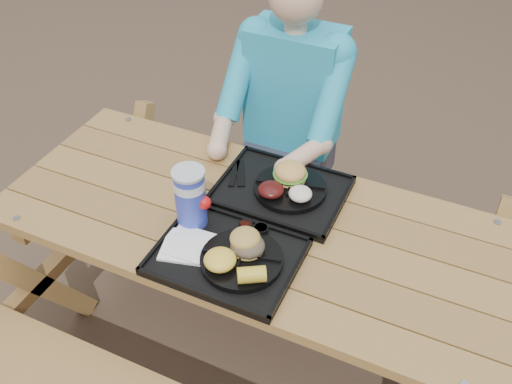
% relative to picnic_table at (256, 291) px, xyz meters
% --- Properties ---
extents(ground, '(60.00, 60.00, 0.00)m').
position_rel_picnic_table_xyz_m(ground, '(0.00, 0.00, -0.38)').
color(ground, '#999999').
rests_on(ground, ground).
extents(picnic_table, '(1.80, 1.49, 0.75)m').
position_rel_picnic_table_xyz_m(picnic_table, '(0.00, 0.00, 0.00)').
color(picnic_table, '#999999').
rests_on(picnic_table, ground).
extents(tray_near, '(0.45, 0.35, 0.02)m').
position_rel_picnic_table_xyz_m(tray_near, '(-0.01, -0.20, 0.39)').
color(tray_near, black).
rests_on(tray_near, picnic_table).
extents(tray_far, '(0.45, 0.35, 0.02)m').
position_rel_picnic_table_xyz_m(tray_far, '(0.02, 0.17, 0.39)').
color(tray_far, black).
rests_on(tray_far, picnic_table).
extents(plate_near, '(0.26, 0.26, 0.02)m').
position_rel_picnic_table_xyz_m(plate_near, '(0.05, -0.21, 0.41)').
color(plate_near, black).
rests_on(plate_near, tray_near).
extents(plate_far, '(0.26, 0.26, 0.02)m').
position_rel_picnic_table_xyz_m(plate_far, '(0.05, 0.18, 0.41)').
color(plate_far, black).
rests_on(plate_far, tray_far).
extents(napkin_stack, '(0.18, 0.18, 0.02)m').
position_rel_picnic_table_xyz_m(napkin_stack, '(-0.15, -0.23, 0.40)').
color(napkin_stack, white).
rests_on(napkin_stack, tray_near).
extents(soda_cup, '(0.10, 0.10, 0.21)m').
position_rel_picnic_table_xyz_m(soda_cup, '(-0.18, -0.11, 0.50)').
color(soda_cup, '#1628A9').
rests_on(soda_cup, tray_near).
extents(condiment_bbq, '(0.05, 0.05, 0.03)m').
position_rel_picnic_table_xyz_m(condiment_bbq, '(-0.00, -0.07, 0.41)').
color(condiment_bbq, black).
rests_on(condiment_bbq, tray_near).
extents(condiment_mustard, '(0.05, 0.05, 0.03)m').
position_rel_picnic_table_xyz_m(condiment_mustard, '(0.05, -0.07, 0.41)').
color(condiment_mustard, yellow).
rests_on(condiment_mustard, tray_near).
extents(sandwich, '(0.10, 0.10, 0.11)m').
position_rel_picnic_table_xyz_m(sandwich, '(0.05, -0.17, 0.47)').
color(sandwich, gold).
rests_on(sandwich, plate_near).
extents(mac_cheese, '(0.10, 0.10, 0.05)m').
position_rel_picnic_table_xyz_m(mac_cheese, '(0.00, -0.26, 0.44)').
color(mac_cheese, yellow).
rests_on(mac_cheese, plate_near).
extents(corn_cob, '(0.12, 0.12, 0.05)m').
position_rel_picnic_table_xyz_m(corn_cob, '(0.11, -0.28, 0.44)').
color(corn_cob, yellow).
rests_on(corn_cob, plate_near).
extents(cutlery_far, '(0.09, 0.15, 0.01)m').
position_rel_picnic_table_xyz_m(cutlery_far, '(-0.15, 0.19, 0.40)').
color(cutlery_far, black).
rests_on(cutlery_far, tray_far).
extents(burger, '(0.12, 0.12, 0.10)m').
position_rel_picnic_table_xyz_m(burger, '(0.04, 0.21, 0.47)').
color(burger, '#E1A44F').
rests_on(burger, plate_far).
extents(baked_beans, '(0.09, 0.09, 0.04)m').
position_rel_picnic_table_xyz_m(baked_beans, '(0.01, 0.11, 0.44)').
color(baked_beans, '#460F0E').
rests_on(baked_beans, plate_far).
extents(potato_salad, '(0.08, 0.08, 0.05)m').
position_rel_picnic_table_xyz_m(potato_salad, '(0.11, 0.13, 0.44)').
color(potato_salad, white).
rests_on(potato_salad, plate_far).
extents(diner, '(0.48, 0.84, 1.28)m').
position_rel_picnic_table_xyz_m(diner, '(-0.14, 0.67, 0.27)').
color(diner, teal).
rests_on(diner, ground).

